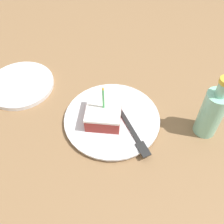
# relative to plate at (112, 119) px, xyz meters

# --- Properties ---
(ground_plane) EXTENTS (2.40, 2.40, 0.04)m
(ground_plane) POSITION_rel_plate_xyz_m (-0.02, -0.01, -0.03)
(ground_plane) COLOR olive
(ground_plane) RESTS_ON ground
(plate) EXTENTS (0.27, 0.27, 0.02)m
(plate) POSITION_rel_plate_xyz_m (0.00, 0.00, 0.00)
(plate) COLOR silver
(plate) RESTS_ON ground_plane
(cake_slice) EXTENTS (0.09, 0.11, 0.13)m
(cake_slice) POSITION_rel_plate_xyz_m (-0.03, -0.00, 0.03)
(cake_slice) COLOR #99332D
(cake_slice) RESTS_ON plate
(fork) EXTENTS (0.11, 0.17, 0.00)m
(fork) POSITION_rel_plate_xyz_m (0.06, -0.05, 0.01)
(fork) COLOR #262626
(fork) RESTS_ON plate
(bottle) EXTENTS (0.06, 0.06, 0.20)m
(bottle) POSITION_rel_plate_xyz_m (0.26, -0.01, 0.07)
(bottle) COLOR #8CD1B2
(bottle) RESTS_ON ground_plane
(side_plate) EXTENTS (0.21, 0.21, 0.01)m
(side_plate) POSITION_rel_plate_xyz_m (-0.31, 0.11, -0.00)
(side_plate) COLOR silver
(side_plate) RESTS_ON ground_plane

